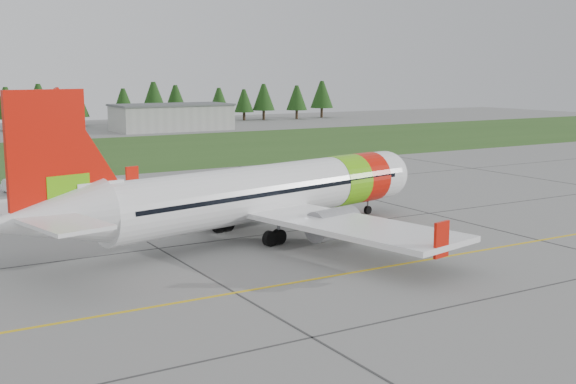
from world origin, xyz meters
TOP-DOWN VIEW (x-y plane):
  - ground at (0.00, 0.00)m, footprint 320.00×320.00m
  - aircraft at (-7.04, 19.89)m, footprint 36.63×34.34m
  - service_van at (-19.31, 49.81)m, footprint 1.60×1.52m
  - grass_strip at (0.00, 82.00)m, footprint 320.00×50.00m
  - taxi_guideline at (0.00, 8.00)m, footprint 120.00×0.25m
  - hangar_east at (25.00, 118.00)m, footprint 24.00×12.00m
  - treeline at (0.00, 138.00)m, footprint 160.00×8.00m

SIDE VIEW (x-z plane):
  - ground at x=0.00m, z-range 0.00..0.00m
  - taxi_guideline at x=0.00m, z-range 0.00..0.02m
  - grass_strip at x=0.00m, z-range 0.00..0.03m
  - service_van at x=-19.31m, z-range 0.00..4.39m
  - hangar_east at x=25.00m, z-range 0.00..5.20m
  - aircraft at x=-7.04m, z-range -2.37..8.85m
  - treeline at x=0.00m, z-range 0.00..10.00m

